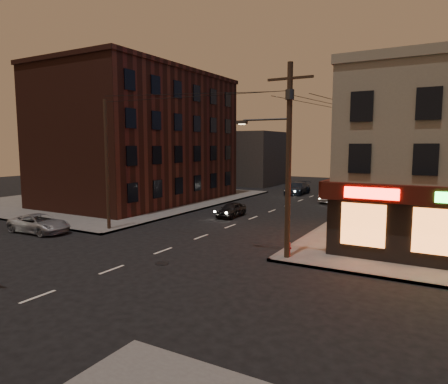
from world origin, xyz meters
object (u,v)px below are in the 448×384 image
Objects in this scene: sedan_near at (231,210)px; sedan_far at (297,188)px; sedan_mid at (331,195)px; suv_cross at (39,224)px; fire_hydrant at (288,248)px.

sedan_far is (-0.38, 17.73, 0.13)m from sedan_near.
sedan_mid is 0.89× the size of sedan_far.
sedan_near is at bearing -88.73° from sedan_far.
suv_cross is 1.28× the size of sedan_near.
suv_cross is at bearing -172.02° from fire_hydrant.
sedan_near is (8.62, 11.90, -0.03)m from suv_cross.
sedan_near is 17.73m from sedan_far.
sedan_mid is at bearing -30.78° from suv_cross.
suv_cross is 14.69m from sedan_near.
suv_cross is at bearing -119.55° from sedan_mid.
sedan_far is at bearing 137.35° from sedan_mid.
sedan_near is 0.70× the size of sedan_far.
sedan_mid reaches higher than suv_cross.
sedan_far is at bearing 108.25° from fire_hydrant.
sedan_far reaches higher than fire_hydrant.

